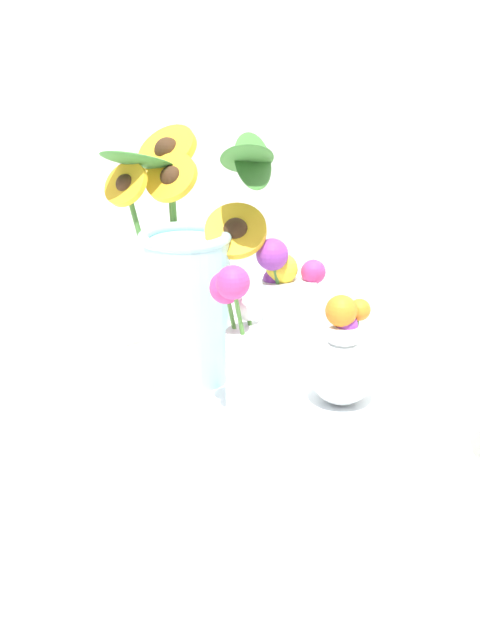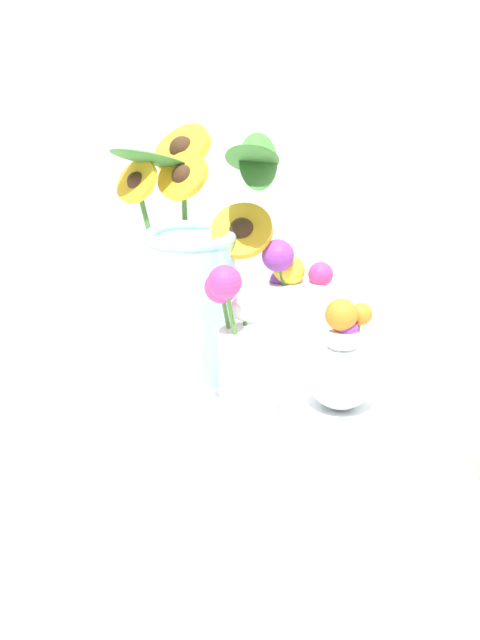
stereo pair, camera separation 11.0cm
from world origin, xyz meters
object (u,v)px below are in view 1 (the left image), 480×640
object	(u,v)px
serving_tray	(240,404)
vase_small_back	(287,313)
mason_jar_sunflowers	(188,281)
vase_small_center	(251,360)
vase_bulb_right	(343,362)

from	to	relation	value
serving_tray	vase_small_back	xyz separation A→B (m)	(0.03, 0.10, 0.09)
serving_tray	mason_jar_sunflowers	world-z (taller)	mason_jar_sunflowers
vase_small_center	vase_small_back	distance (m)	0.16
serving_tray	mason_jar_sunflowers	xyz separation A→B (m)	(-0.09, 0.04, 0.14)
serving_tray	vase_small_center	xyz separation A→B (m)	(0.04, -0.06, 0.09)
serving_tray	mason_jar_sunflowers	bearing A→B (deg)	156.95
mason_jar_sunflowers	vase_small_center	xyz separation A→B (m)	(0.13, -0.10, -0.05)
vase_small_center	vase_bulb_right	xyz separation A→B (m)	(0.08, 0.10, -0.03)
mason_jar_sunflowers	vase_small_center	distance (m)	0.17
serving_tray	vase_small_center	bearing A→B (deg)	-56.72
vase_small_center	vase_small_back	size ratio (longest dim) A/B	1.06
vase_bulb_right	vase_small_center	bearing A→B (deg)	-130.82
mason_jar_sunflowers	vase_small_back	xyz separation A→B (m)	(0.12, 0.06, -0.05)
vase_bulb_right	serving_tray	bearing A→B (deg)	-163.54
serving_tray	vase_bulb_right	world-z (taller)	vase_bulb_right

